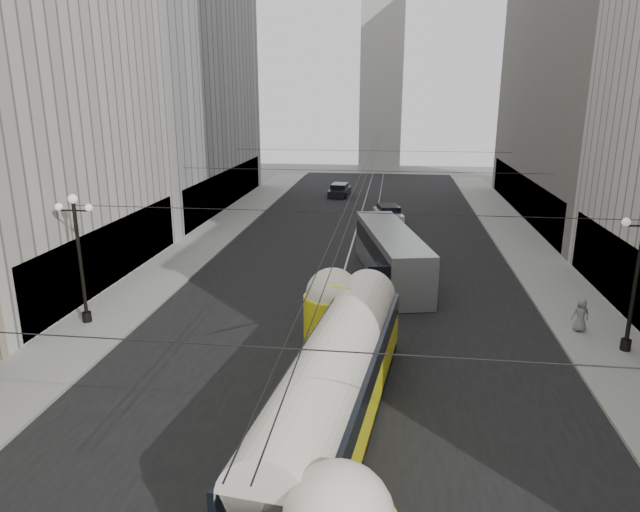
# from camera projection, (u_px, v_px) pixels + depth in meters

# --- Properties ---
(road) EXTENTS (20.00, 85.00, 0.02)m
(road) POSITION_uv_depth(u_px,v_px,m) (360.00, 254.00, 40.54)
(road) COLOR black
(road) RESTS_ON ground
(sidewalk_left) EXTENTS (4.00, 72.00, 0.15)m
(sidewalk_left) POSITION_uv_depth(u_px,v_px,m) (212.00, 236.00, 45.34)
(sidewalk_left) COLOR gray
(sidewalk_left) RESTS_ON ground
(sidewalk_right) EXTENTS (4.00, 72.00, 0.15)m
(sidewalk_right) POSITION_uv_depth(u_px,v_px,m) (524.00, 246.00, 42.37)
(sidewalk_right) COLOR gray
(sidewalk_right) RESTS_ON ground
(rail_left) EXTENTS (0.12, 85.00, 0.04)m
(rail_left) POSITION_uv_depth(u_px,v_px,m) (349.00, 254.00, 40.63)
(rail_left) COLOR gray
(rail_left) RESTS_ON ground
(rail_right) EXTENTS (0.12, 85.00, 0.04)m
(rail_right) POSITION_uv_depth(u_px,v_px,m) (370.00, 255.00, 40.44)
(rail_right) COLOR gray
(rail_right) RESTS_ON ground
(building_left_far) EXTENTS (12.60, 28.60, 28.60)m
(building_left_far) POSITION_uv_depth(u_px,v_px,m) (162.00, 57.00, 53.85)
(building_left_far) COLOR #999999
(building_left_far) RESTS_ON ground
(building_right_far) EXTENTS (12.60, 32.60, 32.60)m
(building_right_far) POSITION_uv_depth(u_px,v_px,m) (610.00, 29.00, 48.34)
(building_right_far) COLOR #514C47
(building_right_far) RESTS_ON ground
(distant_tower) EXTENTS (6.00, 6.00, 31.36)m
(distant_tower) POSITION_uv_depth(u_px,v_px,m) (382.00, 65.00, 81.70)
(distant_tower) COLOR #B2AFA8
(distant_tower) RESTS_ON ground
(lamppost_left_mid) EXTENTS (1.86, 0.44, 6.37)m
(lamppost_left_mid) POSITION_uv_depth(u_px,v_px,m) (79.00, 252.00, 27.24)
(lamppost_left_mid) COLOR black
(lamppost_left_mid) RESTS_ON sidewalk_left
(lamppost_right_mid) EXTENTS (1.86, 0.44, 6.37)m
(lamppost_right_mid) POSITION_uv_depth(u_px,v_px,m) (637.00, 272.00, 24.12)
(lamppost_right_mid) COLOR black
(lamppost_right_mid) RESTS_ON sidewalk_right
(catenary) EXTENTS (25.00, 72.00, 0.23)m
(catenary) POSITION_uv_depth(u_px,v_px,m) (362.00, 174.00, 37.94)
(catenary) COLOR black
(catenary) RESTS_ON ground
(streetcar) EXTENTS (4.26, 16.49, 3.64)m
(streetcar) POSITION_uv_depth(u_px,v_px,m) (334.00, 383.00, 18.93)
(streetcar) COLOR yellow
(streetcar) RESTS_ON ground
(city_bus) EXTENTS (4.99, 12.26, 3.02)m
(city_bus) POSITION_uv_depth(u_px,v_px,m) (391.00, 253.00, 34.84)
(city_bus) COLOR gray
(city_bus) RESTS_ON ground
(sedan_white_far) EXTENTS (2.84, 4.91, 1.46)m
(sedan_white_far) POSITION_uv_depth(u_px,v_px,m) (388.00, 214.00, 50.81)
(sedan_white_far) COLOR white
(sedan_white_far) RESTS_ON ground
(sedan_dark_far) EXTENTS (2.25, 4.62, 1.41)m
(sedan_dark_far) POSITION_uv_depth(u_px,v_px,m) (340.00, 190.00, 63.19)
(sedan_dark_far) COLOR black
(sedan_dark_far) RESTS_ON ground
(pedestrian_sidewalk_right) EXTENTS (0.83, 0.56, 1.61)m
(pedestrian_sidewalk_right) POSITION_uv_depth(u_px,v_px,m) (581.00, 315.00, 26.91)
(pedestrian_sidewalk_right) COLOR slate
(pedestrian_sidewalk_right) RESTS_ON sidewalk_right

